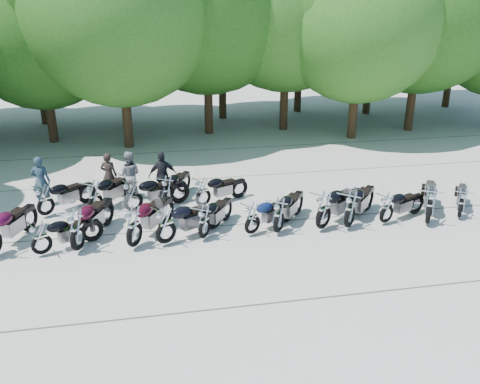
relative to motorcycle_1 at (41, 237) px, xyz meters
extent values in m
plane|color=#A5A095|center=(5.78, -0.47, -0.58)|extent=(90.00, 90.00, 0.00)
cylinder|color=#3A2614|center=(-1.47, 12.37, 1.08)|extent=(0.44, 0.44, 3.31)
sphere|color=#286319|center=(-1.47, 12.37, 4.74)|extent=(7.31, 7.31, 7.31)
cylinder|color=#3A2614|center=(2.21, 10.77, 1.39)|extent=(0.44, 0.44, 3.93)
sphere|color=#357721|center=(2.21, 10.77, 5.75)|extent=(8.70, 8.70, 8.70)
cylinder|color=#3A2614|center=(6.32, 12.62, 1.49)|extent=(0.44, 0.44, 4.13)
cylinder|color=#3A2614|center=(10.39, 12.73, 1.47)|extent=(0.44, 0.44, 4.09)
sphere|color=#357721|center=(10.39, 12.73, 6.00)|extent=(9.04, 9.04, 9.04)
cylinder|color=#3A2614|center=(13.33, 10.34, 1.23)|extent=(0.44, 0.44, 3.62)
sphere|color=#357721|center=(13.33, 10.34, 5.24)|extent=(8.00, 8.00, 8.00)
cylinder|color=#3A2614|center=(16.98, 11.31, 1.41)|extent=(0.44, 0.44, 3.98)
sphere|color=#286319|center=(16.98, 11.31, 5.82)|extent=(8.79, 8.79, 8.79)
cylinder|color=#3A2614|center=(-2.51, 16.50, 1.18)|extent=(0.44, 0.44, 3.52)
sphere|color=#357721|center=(-2.51, 16.50, 5.09)|extent=(7.78, 7.78, 7.78)
cylinder|color=#3A2614|center=(2.02, 15.95, 1.13)|extent=(0.44, 0.44, 3.42)
sphere|color=#286319|center=(2.02, 15.95, 4.92)|extent=(7.56, 7.56, 7.56)
cylinder|color=#3A2614|center=(7.58, 15.99, 1.21)|extent=(0.44, 0.44, 3.56)
sphere|color=#286319|center=(7.58, 15.99, 5.15)|extent=(7.88, 7.88, 7.88)
cylinder|color=#3A2614|center=(12.47, 17.00, 1.30)|extent=(0.44, 0.44, 3.76)
sphere|color=#286319|center=(12.47, 17.00, 5.47)|extent=(8.31, 8.31, 8.31)
cylinder|color=#3A2614|center=(16.46, 15.62, 1.24)|extent=(0.44, 0.44, 3.63)
sphere|color=#357721|center=(16.46, 15.62, 5.26)|extent=(8.02, 8.02, 8.02)
cylinder|color=#3A2614|center=(22.39, 16.55, 1.61)|extent=(0.44, 0.44, 4.37)
imported|color=#1E323F|center=(-0.59, 3.82, 0.31)|extent=(0.69, 0.50, 1.76)
imported|color=gray|center=(2.36, 3.94, 0.30)|extent=(0.96, 0.81, 1.75)
imported|color=black|center=(3.52, 3.73, 0.28)|extent=(1.05, 0.52, 1.72)
imported|color=black|center=(1.64, 4.24, 0.25)|extent=(0.70, 0.58, 1.64)
camera|label=1|loc=(3.05, -13.37, 6.19)|focal=38.00mm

